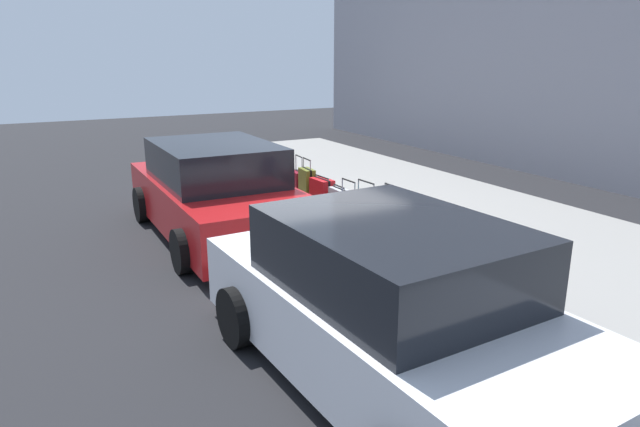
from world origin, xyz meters
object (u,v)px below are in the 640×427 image
(suitcase_silver_1, at_px, (472,272))
(suitcase_maroon_11, at_px, (299,186))
(suitcase_red_2, at_px, (452,258))
(suitcase_red_9, at_px, (322,197))
(suitcase_teal_6, at_px, (365,216))
(suitcase_olive_10, at_px, (307,188))
(suitcase_navy_7, at_px, (348,213))
(suitcase_navy_0, at_px, (502,281))
(bollard_post, at_px, (257,168))
(fire_hydrant, at_px, (277,174))
(suitcase_olive_3, at_px, (427,241))
(parked_car_white_0, at_px, (390,309))
(suitcase_silver_8, at_px, (339,205))
(parked_car_red_1, at_px, (216,193))
(suitcase_maroon_4, at_px, (405,233))
(suitcase_black_5, at_px, (390,225))

(suitcase_silver_1, relative_size, suitcase_maroon_11, 0.80)
(suitcase_red_2, distance_m, suitcase_red_9, 3.47)
(suitcase_teal_6, xyz_separation_m, suitcase_olive_10, (2.11, -0.04, 0.00))
(suitcase_navy_7, bearing_deg, suitcase_olive_10, -1.32)
(suitcase_maroon_11, bearing_deg, suitcase_navy_0, 179.03)
(bollard_post, bearing_deg, suitcase_navy_0, -179.14)
(suitcase_red_2, relative_size, fire_hydrant, 1.13)
(suitcase_navy_7, bearing_deg, fire_hydrant, -1.11)
(suitcase_navy_0, relative_size, suitcase_olive_3, 0.74)
(parked_car_white_0, bearing_deg, suitcase_red_9, -21.57)
(suitcase_silver_8, height_order, parked_car_red_1, parked_car_red_1)
(bollard_post, bearing_deg, suitcase_olive_3, -178.54)
(suitcase_olive_3, relative_size, suitcase_maroon_11, 1.05)
(suitcase_teal_6, height_order, parked_car_red_1, parked_car_red_1)
(suitcase_teal_6, xyz_separation_m, suitcase_silver_8, (1.04, -0.12, -0.08))
(suitcase_navy_7, relative_size, suitcase_olive_10, 0.90)
(suitcase_maroon_4, bearing_deg, suitcase_teal_6, 3.16)
(parked_car_red_1, bearing_deg, suitcase_navy_0, -157.57)
(suitcase_navy_0, xyz_separation_m, suitcase_maroon_11, (5.44, -0.09, -0.03))
(suitcase_maroon_4, distance_m, suitcase_silver_8, 2.02)
(suitcase_maroon_4, bearing_deg, suitcase_red_9, -0.59)
(suitcase_silver_1, distance_m, suitcase_olive_3, 0.94)
(suitcase_red_2, xyz_separation_m, suitcase_silver_8, (2.94, -0.01, 0.02))
(suitcase_silver_8, xyz_separation_m, parked_car_white_0, (-4.35, 1.98, 0.31))
(suitcase_olive_10, bearing_deg, fire_hydrant, -0.86)
(suitcase_olive_3, xyz_separation_m, suitcase_red_9, (3.02, -0.02, -0.06))
(suitcase_silver_8, distance_m, bollard_post, 3.23)
(suitcase_navy_0, distance_m, fire_hydrant, 6.38)
(suitcase_red_9, height_order, parked_car_white_0, parked_car_white_0)
(suitcase_silver_1, xyz_separation_m, suitcase_olive_10, (4.48, -0.03, 0.11))
(suitcase_silver_1, bearing_deg, suitcase_red_9, -0.89)
(suitcase_navy_7, relative_size, parked_car_white_0, 0.19)
(suitcase_red_2, height_order, parked_car_red_1, parked_car_red_1)
(suitcase_red_2, relative_size, parked_car_red_1, 0.18)
(parked_car_white_0, bearing_deg, suitcase_red_2, -54.29)
(suitcase_navy_0, height_order, suitcase_navy_7, suitcase_navy_7)
(suitcase_maroon_11, relative_size, parked_car_red_1, 0.20)
(suitcase_maroon_11, bearing_deg, suitcase_maroon_4, 179.03)
(suitcase_black_5, height_order, suitcase_maroon_11, suitcase_black_5)
(suitcase_black_5, xyz_separation_m, suitcase_navy_7, (1.03, 0.10, -0.05))
(suitcase_red_2, height_order, suitcase_maroon_4, suitcase_maroon_4)
(suitcase_navy_0, xyz_separation_m, bollard_post, (7.12, 0.11, 0.06))
(suitcase_red_2, height_order, suitcase_navy_7, suitcase_navy_7)
(suitcase_silver_1, relative_size, suitcase_olive_3, 0.76)
(suitcase_navy_0, distance_m, suitcase_red_2, 0.96)
(suitcase_red_2, xyz_separation_m, suitcase_teal_6, (1.90, 0.12, 0.10))
(suitcase_red_2, height_order, parked_car_white_0, parked_car_white_0)
(suitcase_silver_1, xyz_separation_m, suitcase_navy_7, (2.91, 0.01, 0.03))
(suitcase_silver_8, distance_m, suitcase_maroon_11, 1.54)
(suitcase_maroon_4, xyz_separation_m, suitcase_black_5, (0.47, -0.06, -0.02))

